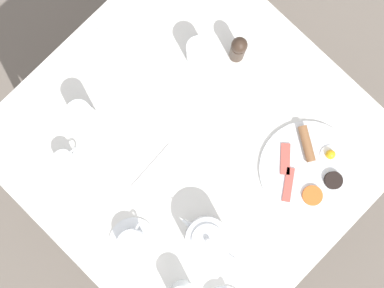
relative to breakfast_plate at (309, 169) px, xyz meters
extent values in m
plane|color=#70665B|center=(-0.20, 0.31, -0.75)|extent=(8.00, 8.00, 0.00)
cube|color=silver|center=(-0.20, 0.31, -0.02)|extent=(1.00, 1.04, 0.03)
cylinder|color=brown|center=(0.25, -0.16, -0.40)|extent=(0.04, 0.04, 0.72)
cylinder|color=brown|center=(-0.65, 0.78, -0.40)|extent=(0.04, 0.04, 0.72)
cylinder|color=white|center=(0.00, 0.00, 0.00)|extent=(0.30, 0.30, 0.01)
cylinder|color=white|center=(0.07, -0.01, 0.01)|extent=(0.06, 0.06, 0.00)
sphere|color=yellow|center=(0.07, -0.01, 0.02)|extent=(0.03, 0.03, 0.03)
cylinder|color=brown|center=(0.05, 0.06, 0.02)|extent=(0.08, 0.11, 0.03)
cube|color=#B74C42|center=(-0.03, 0.07, 0.01)|extent=(0.09, 0.08, 0.01)
cube|color=#B74C42|center=(-0.08, 0.01, 0.01)|extent=(0.10, 0.08, 0.01)
cylinder|color=#D16023|center=(-0.05, -0.06, 0.01)|extent=(0.06, 0.06, 0.01)
cylinder|color=black|center=(0.02, -0.07, 0.01)|extent=(0.05, 0.05, 0.02)
cylinder|color=white|center=(-0.37, 0.08, 0.04)|extent=(0.13, 0.13, 0.10)
cylinder|color=white|center=(-0.37, 0.08, 0.10)|extent=(0.09, 0.09, 0.01)
sphere|color=white|center=(-0.37, 0.08, 0.11)|extent=(0.02, 0.02, 0.02)
cone|color=white|center=(-0.38, 0.16, 0.05)|extent=(0.03, 0.06, 0.05)
torus|color=white|center=(-0.36, 0.01, 0.04)|extent=(0.02, 0.08, 0.08)
cylinder|color=white|center=(-0.53, 0.23, -0.01)|extent=(0.14, 0.14, 0.01)
cylinder|color=white|center=(-0.53, 0.23, 0.03)|extent=(0.08, 0.08, 0.05)
cylinder|color=tan|center=(-0.53, 0.23, 0.02)|extent=(0.07, 0.07, 0.04)
torus|color=white|center=(-0.49, 0.25, 0.03)|extent=(0.04, 0.02, 0.04)
cylinder|color=white|center=(0.01, 0.49, 0.04)|extent=(0.07, 0.07, 0.10)
cylinder|color=white|center=(-0.37, 0.60, 0.05)|extent=(0.07, 0.07, 0.11)
cylinder|color=white|center=(-0.50, 0.55, 0.02)|extent=(0.06, 0.06, 0.06)
torus|color=white|center=(-0.47, 0.55, 0.02)|extent=(0.04, 0.01, 0.04)
cylinder|color=#38281E|center=(0.10, 0.41, 0.03)|extent=(0.05, 0.05, 0.08)
sphere|color=#38281E|center=(0.10, 0.41, 0.09)|extent=(0.05, 0.05, 0.05)
cube|color=silver|center=(-0.33, 0.35, -0.01)|extent=(0.18, 0.02, 0.00)
cube|color=silver|center=(-0.19, 0.68, -0.01)|extent=(0.11, 0.21, 0.00)
camera|label=1|loc=(-0.30, 0.20, 1.37)|focal=42.00mm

